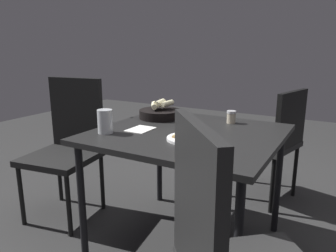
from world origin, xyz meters
The scene contains 9 objects.
ground centered at (0.00, 0.00, 0.00)m, with size 8.00×8.00×0.00m, color #2C2C2C.
dining_table centered at (0.00, 0.00, 0.64)m, with size 0.94×0.99×0.70m.
pizza_plate centered at (-0.15, -0.08, 0.71)m, with size 0.22×0.22×0.04m.
bread_basket centered at (0.22, 0.31, 0.74)m, with size 0.27×0.27×0.12m.
beer_glass centered at (-0.25, 0.38, 0.76)m, with size 0.08×0.08×0.13m.
pepper_shaker centered at (0.31, -0.14, 0.74)m, with size 0.06×0.06×0.08m.
napkin centered at (-0.10, 0.25, 0.71)m, with size 0.16×0.12×0.00m.
chair_near centered at (0.85, -0.30, 0.50)m, with size 0.54×0.54×0.86m.
chair_far centered at (-0.04, 0.90, 0.54)m, with size 0.50×0.50×0.95m.
Camera 1 is at (-1.57, -0.77, 1.17)m, focal length 34.54 mm.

